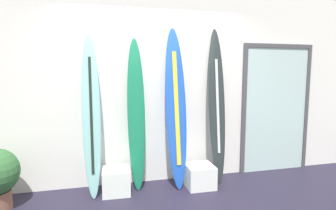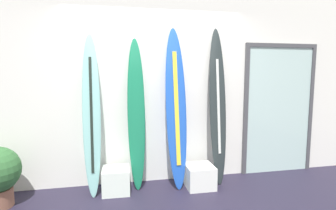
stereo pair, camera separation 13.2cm
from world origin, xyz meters
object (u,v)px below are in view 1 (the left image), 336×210
at_px(surfboard_seafoam, 91,116).
at_px(glass_door, 276,106).
at_px(display_block_left, 200,176).
at_px(surfboard_charcoal, 217,107).
at_px(surfboard_emerald, 136,114).
at_px(surfboard_cobalt, 176,109).
at_px(display_block_center, 116,181).

bearing_deg(surfboard_seafoam, glass_door, 4.21).
bearing_deg(display_block_left, surfboard_seafoam, 174.58).
xyz_separation_m(surfboard_charcoal, glass_door, (1.12, 0.19, -0.05)).
bearing_deg(surfboard_charcoal, surfboard_emerald, 178.53).
xyz_separation_m(surfboard_cobalt, display_block_left, (0.31, -0.13, -0.95)).
relative_size(surfboard_seafoam, surfboard_charcoal, 0.95).
distance_m(surfboard_cobalt, glass_door, 1.76).
distance_m(surfboard_emerald, surfboard_charcoal, 1.18).
distance_m(display_block_left, display_block_center, 1.16).
bearing_deg(surfboard_charcoal, surfboard_seafoam, -179.35).
bearing_deg(surfboard_cobalt, surfboard_seafoam, 179.73).
height_order(surfboard_charcoal, display_block_center, surfboard_charcoal).
distance_m(surfboard_seafoam, surfboard_charcoal, 1.77).
height_order(surfboard_emerald, display_block_left, surfboard_emerald).
distance_m(display_block_center, glass_door, 2.76).
bearing_deg(surfboard_charcoal, glass_door, 9.73).
distance_m(surfboard_charcoal, display_block_left, 1.02).
bearing_deg(display_block_center, glass_door, 6.14).
xyz_separation_m(surfboard_emerald, surfboard_cobalt, (0.55, -0.06, 0.06)).
bearing_deg(surfboard_charcoal, display_block_left, -153.21).
bearing_deg(surfboard_seafoam, surfboard_cobalt, -0.27).
relative_size(surfboard_charcoal, glass_door, 1.09).
bearing_deg(glass_door, surfboard_cobalt, -172.89).
bearing_deg(surfboard_seafoam, display_block_left, -5.42).
xyz_separation_m(display_block_center, glass_door, (2.59, 0.28, 0.90)).
relative_size(surfboard_cobalt, display_block_center, 6.04).
bearing_deg(glass_door, surfboard_seafoam, -175.79).
distance_m(surfboard_charcoal, glass_door, 1.14).
bearing_deg(display_block_left, display_block_center, 176.46).
bearing_deg(surfboard_emerald, surfboard_seafoam, -175.13).
distance_m(surfboard_emerald, display_block_center, 0.93).
distance_m(surfboard_cobalt, surfboard_charcoal, 0.63).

